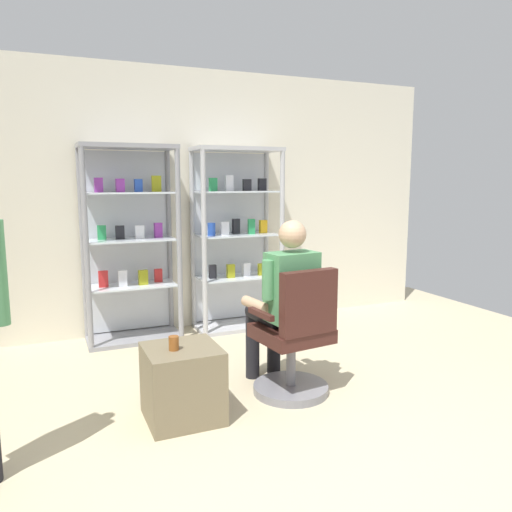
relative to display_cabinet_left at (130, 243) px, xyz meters
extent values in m
plane|color=#C6B793|center=(0.55, -2.76, -0.96)|extent=(7.20, 7.20, 0.00)
cube|color=silver|center=(0.55, 0.24, 0.39)|extent=(6.00, 0.10, 2.70)
cylinder|color=gray|center=(-0.43, -0.26, -0.01)|extent=(0.05, 0.05, 1.90)
cylinder|color=gray|center=(0.42, -0.26, -0.01)|extent=(0.05, 0.05, 1.90)
cylinder|color=gray|center=(-0.43, 0.14, -0.01)|extent=(0.05, 0.05, 1.90)
cylinder|color=gray|center=(0.42, 0.14, -0.01)|extent=(0.05, 0.05, 1.90)
cube|color=gray|center=(0.00, -0.06, 0.92)|extent=(0.90, 0.45, 0.04)
cube|color=gray|center=(0.00, -0.06, -0.94)|extent=(0.90, 0.45, 0.04)
cube|color=silver|center=(0.00, 0.15, -0.01)|extent=(0.84, 0.02, 1.80)
cube|color=silver|center=(0.00, -0.06, -0.41)|extent=(0.82, 0.39, 0.02)
cube|color=red|center=(-0.27, -0.07, -0.33)|extent=(0.09, 0.04, 0.16)
cube|color=silver|center=(-0.10, -0.11, -0.33)|extent=(0.08, 0.04, 0.16)
cube|color=#999919|center=(0.10, -0.10, -0.33)|extent=(0.09, 0.05, 0.14)
cube|color=red|center=(0.26, -0.02, -0.34)|extent=(0.08, 0.04, 0.13)
cube|color=silver|center=(0.00, -0.06, 0.04)|extent=(0.82, 0.39, 0.02)
cube|color=#268C4C|center=(-0.26, -0.02, 0.11)|extent=(0.08, 0.04, 0.14)
cube|color=black|center=(-0.09, -0.02, 0.11)|extent=(0.09, 0.05, 0.13)
cube|color=silver|center=(0.09, -0.06, 0.11)|extent=(0.09, 0.04, 0.13)
cube|color=purple|center=(0.27, -0.04, 0.12)|extent=(0.08, 0.05, 0.14)
cube|color=silver|center=(0.00, -0.06, 0.49)|extent=(0.82, 0.39, 0.02)
cube|color=purple|center=(-0.28, -0.08, 0.56)|extent=(0.08, 0.05, 0.13)
cube|color=purple|center=(-0.08, -0.09, 0.56)|extent=(0.08, 0.05, 0.13)
cube|color=#264CB2|center=(0.09, -0.07, 0.55)|extent=(0.08, 0.04, 0.12)
cube|color=#999919|center=(0.27, -0.05, 0.57)|extent=(0.09, 0.06, 0.15)
cylinder|color=#B7B7BC|center=(0.67, -0.26, -0.01)|extent=(0.05, 0.05, 1.90)
cylinder|color=#B7B7BC|center=(1.52, -0.26, -0.01)|extent=(0.05, 0.05, 1.90)
cylinder|color=#B7B7BC|center=(0.67, 0.14, -0.01)|extent=(0.05, 0.05, 1.90)
cylinder|color=#B7B7BC|center=(1.52, 0.14, -0.01)|extent=(0.05, 0.05, 1.90)
cube|color=#B7B7BC|center=(1.10, -0.06, 0.92)|extent=(0.90, 0.45, 0.04)
cube|color=#B7B7BC|center=(1.10, -0.06, -0.94)|extent=(0.90, 0.45, 0.04)
cube|color=silver|center=(1.10, 0.15, -0.01)|extent=(0.84, 0.02, 1.80)
cube|color=silver|center=(1.10, -0.06, -0.41)|extent=(0.82, 0.39, 0.02)
cube|color=black|center=(0.82, -0.07, -0.34)|extent=(0.08, 0.05, 0.14)
cube|color=#999919|center=(1.01, -0.11, -0.34)|extent=(0.08, 0.05, 0.14)
cube|color=silver|center=(1.19, -0.09, -0.34)|extent=(0.09, 0.06, 0.14)
cube|color=#999919|center=(1.36, -0.11, -0.34)|extent=(0.09, 0.05, 0.13)
cube|color=silver|center=(1.10, -0.06, 0.04)|extent=(0.82, 0.39, 0.02)
cube|color=#264CB2|center=(0.81, -0.10, 0.11)|extent=(0.08, 0.04, 0.13)
cube|color=silver|center=(0.95, -0.09, 0.11)|extent=(0.09, 0.05, 0.14)
cube|color=black|center=(1.10, -0.02, 0.12)|extent=(0.08, 0.06, 0.16)
cube|color=#268C4C|center=(1.24, -0.11, 0.12)|extent=(0.07, 0.04, 0.16)
cube|color=gold|center=(1.40, -0.07, 0.11)|extent=(0.09, 0.05, 0.14)
cube|color=silver|center=(1.10, -0.06, 0.49)|extent=(0.82, 0.39, 0.02)
cube|color=#268C4C|center=(0.84, -0.07, 0.56)|extent=(0.08, 0.04, 0.13)
cube|color=silver|center=(1.01, -0.08, 0.57)|extent=(0.09, 0.04, 0.16)
cube|color=black|center=(1.20, -0.10, 0.55)|extent=(0.08, 0.05, 0.12)
cube|color=black|center=(1.38, -0.07, 0.56)|extent=(0.09, 0.05, 0.13)
cylinder|color=slate|center=(0.86, -1.78, -0.93)|extent=(0.56, 0.56, 0.06)
cylinder|color=slate|center=(0.86, -1.78, -0.73)|extent=(0.07, 0.07, 0.41)
cube|color=#3F1E19|center=(0.86, -1.78, -0.50)|extent=(0.53, 0.53, 0.10)
cube|color=#3F1E19|center=(0.88, -1.99, -0.23)|extent=(0.45, 0.13, 0.45)
cube|color=#3F1E19|center=(1.11, -1.75, -0.32)|extent=(0.08, 0.30, 0.04)
cube|color=#3F1E19|center=(0.60, -1.82, -0.32)|extent=(0.08, 0.30, 0.04)
cylinder|color=black|center=(0.93, -1.57, -0.40)|extent=(0.19, 0.41, 0.14)
cylinder|color=black|center=(0.91, -1.38, -0.68)|extent=(0.11, 0.11, 0.56)
cylinder|color=black|center=(0.73, -1.60, -0.40)|extent=(0.19, 0.41, 0.14)
cylinder|color=black|center=(0.71, -1.40, -0.68)|extent=(0.11, 0.11, 0.56)
cube|color=#4C8C59|center=(0.86, -1.78, -0.15)|extent=(0.38, 0.26, 0.50)
sphere|color=tan|center=(0.86, -1.78, 0.23)|extent=(0.20, 0.20, 0.20)
cylinder|color=#4C8C59|center=(1.06, -1.76, -0.08)|extent=(0.09, 0.09, 0.28)
cylinder|color=tan|center=(1.03, -1.58, -0.30)|extent=(0.11, 0.31, 0.08)
cylinder|color=#4C8C59|center=(0.66, -1.81, -0.08)|extent=(0.09, 0.09, 0.28)
cylinder|color=tan|center=(0.64, -1.63, -0.30)|extent=(0.11, 0.31, 0.08)
cube|color=#72664C|center=(0.01, -1.87, -0.72)|extent=(0.48, 0.47, 0.49)
cylinder|color=brown|center=(-0.05, -1.89, -0.43)|extent=(0.07, 0.07, 0.09)
camera|label=1|loc=(-0.79, -4.95, 0.61)|focal=35.25mm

